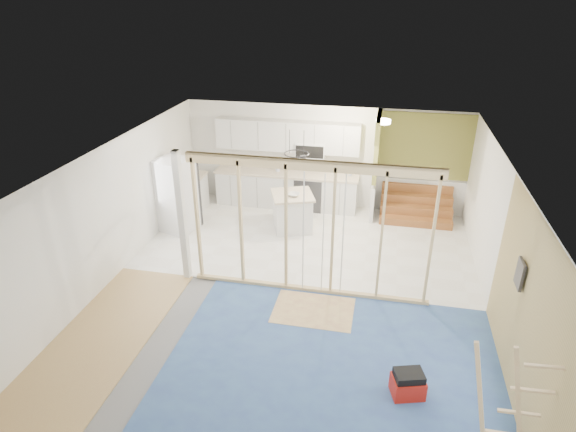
% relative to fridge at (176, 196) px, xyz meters
% --- Properties ---
extents(room, '(7.01, 8.01, 2.61)m').
position_rel_fridge_xyz_m(room, '(3.10, -1.89, 0.43)').
color(room, slate).
rests_on(room, ground).
extents(floor_overlays, '(7.00, 8.00, 0.03)m').
position_rel_fridge_xyz_m(floor_overlays, '(3.17, -1.83, -0.86)').
color(floor_overlays, white).
rests_on(floor_overlays, room).
extents(stud_frame, '(4.66, 0.14, 2.60)m').
position_rel_fridge_xyz_m(stud_frame, '(2.88, -1.89, 0.71)').
color(stud_frame, tan).
rests_on(stud_frame, room).
extents(base_cabinets, '(4.45, 2.24, 0.93)m').
position_rel_fridge_xyz_m(base_cabinets, '(1.49, 1.47, -0.40)').
color(base_cabinets, silver).
rests_on(base_cabinets, room).
extents(upper_cabinets, '(3.60, 0.41, 0.85)m').
position_rel_fridge_xyz_m(upper_cabinets, '(2.26, 1.92, 0.95)').
color(upper_cabinets, silver).
rests_on(upper_cabinets, room).
extents(green_partition, '(2.25, 1.51, 2.60)m').
position_rel_fridge_xyz_m(green_partition, '(5.14, 1.77, 0.08)').
color(green_partition, olive).
rests_on(green_partition, room).
extents(pot_rack, '(0.52, 0.52, 0.72)m').
position_rel_fridge_xyz_m(pot_rack, '(2.79, -0.00, 1.13)').
color(pot_rack, black).
rests_on(pot_rack, room).
extents(sheathing_panel, '(0.02, 4.00, 2.60)m').
position_rel_fridge_xyz_m(sheathing_panel, '(6.58, -3.89, 0.43)').
color(sheathing_panel, tan).
rests_on(sheathing_panel, room).
extents(electrical_panel, '(0.04, 0.30, 0.40)m').
position_rel_fridge_xyz_m(electrical_panel, '(6.53, -3.29, 0.78)').
color(electrical_panel, '#37373C').
rests_on(electrical_panel, room).
extents(ceiling_light, '(0.32, 0.32, 0.08)m').
position_rel_fridge_xyz_m(ceiling_light, '(4.50, 1.11, 1.67)').
color(ceiling_light, '#FFEABF').
rests_on(ceiling_light, room).
extents(fridge, '(0.95, 0.92, 1.73)m').
position_rel_fridge_xyz_m(fridge, '(0.00, 0.00, 0.00)').
color(fridge, white).
rests_on(fridge, room).
extents(island, '(1.17, 1.17, 0.90)m').
position_rel_fridge_xyz_m(island, '(2.60, 0.55, -0.42)').
color(island, white).
rests_on(island, room).
extents(bowl, '(0.29, 0.29, 0.06)m').
position_rel_fridge_xyz_m(bowl, '(2.66, 0.46, 0.06)').
color(bowl, beige).
rests_on(bowl, island).
extents(soap_bottle_a, '(0.15, 0.15, 0.31)m').
position_rel_fridge_xyz_m(soap_bottle_a, '(1.96, 1.87, 0.22)').
color(soap_bottle_a, '#B4B8C9').
rests_on(soap_bottle_a, base_cabinets).
extents(soap_bottle_b, '(0.09, 0.09, 0.17)m').
position_rel_fridge_xyz_m(soap_bottle_b, '(3.80, 1.93, 0.15)').
color(soap_bottle_b, silver).
rests_on(soap_bottle_b, base_cabinets).
extents(toolbox, '(0.51, 0.44, 0.41)m').
position_rel_fridge_xyz_m(toolbox, '(5.18, -4.14, -0.67)').
color(toolbox, red).
rests_on(toolbox, room).
extents(ladder, '(0.96, 0.11, 1.79)m').
position_rel_fridge_xyz_m(ladder, '(6.14, -5.09, 0.05)').
color(ladder, beige).
rests_on(ladder, room).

